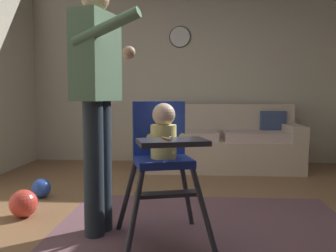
% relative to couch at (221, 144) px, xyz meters
% --- Properties ---
extents(ground, '(6.10, 7.40, 0.10)m').
position_rel_couch_xyz_m(ground, '(-0.50, -2.41, -0.38)').
color(ground, brown).
extents(wall_far, '(5.30, 0.06, 2.78)m').
position_rel_couch_xyz_m(wall_far, '(-0.50, 0.52, 1.06)').
color(wall_far, beige).
rests_on(wall_far, ground).
extents(area_rug, '(2.21, 2.45, 0.01)m').
position_rel_couch_xyz_m(area_rug, '(-0.28, -2.69, -0.33)').
color(area_rug, brown).
rests_on(area_rug, ground).
extents(couch, '(2.07, 0.86, 0.86)m').
position_rel_couch_xyz_m(couch, '(0.00, 0.00, 0.00)').
color(couch, beige).
rests_on(couch, ground).
extents(high_chair, '(0.74, 0.83, 0.95)m').
position_rel_couch_xyz_m(high_chair, '(-0.57, -2.56, 0.32)').
color(high_chair, '#2E2D37').
rests_on(high_chair, ground).
extents(adult_standing, '(0.50, 0.58, 1.73)m').
position_rel_couch_xyz_m(adult_standing, '(-1.03, -2.45, 0.65)').
color(adult_standing, '#242E37').
rests_on(adult_standing, ground).
extents(toy_ball, '(0.18, 0.18, 0.18)m').
position_rel_couch_xyz_m(toy_ball, '(-1.83, -1.58, -0.24)').
color(toy_ball, '#284CB7').
rests_on(toy_ball, ground).
extents(toy_ball_second, '(0.22, 0.22, 0.22)m').
position_rel_couch_xyz_m(toy_ball_second, '(-1.73, -2.15, -0.22)').
color(toy_ball_second, '#D13D33').
rests_on(toy_ball_second, ground).
extents(wall_clock, '(0.31, 0.04, 0.31)m').
position_rel_couch_xyz_m(wall_clock, '(-0.57, 0.48, 1.49)').
color(wall_clock, white).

